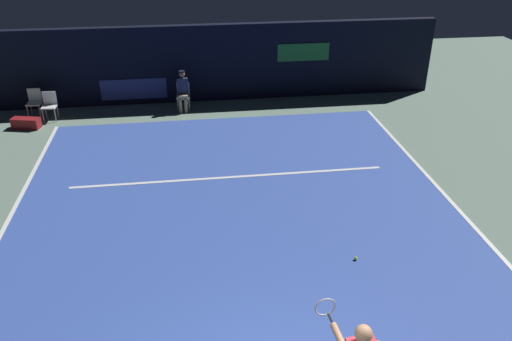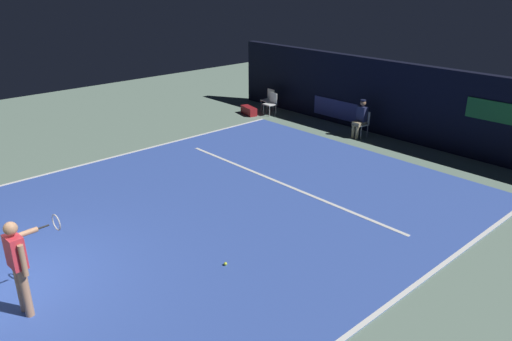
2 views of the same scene
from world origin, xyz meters
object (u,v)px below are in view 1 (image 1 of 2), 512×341
object	(u,v)px
courtside_chair_near	(34,101)
tennis_ball	(356,258)
line_judge_on_chair	(183,90)
courtside_chair_far	(49,104)
equipment_bag	(26,123)

from	to	relation	value
courtside_chair_near	tennis_ball	bearing A→B (deg)	-47.89
courtside_chair_near	tennis_ball	distance (m)	11.87
line_judge_on_chair	courtside_chair_far	xyz separation A→B (m)	(-4.20, -0.25, -0.18)
courtside_chair_near	line_judge_on_chair	bearing A→B (deg)	-1.73
tennis_ball	equipment_bag	bearing A→B (deg)	135.97
courtside_chair_far	tennis_ball	distance (m)	11.21
courtside_chair_near	equipment_bag	xyz separation A→B (m)	(-0.07, -1.04, -0.34)
equipment_bag	line_judge_on_chair	bearing A→B (deg)	24.14
courtside_chair_far	tennis_ball	bearing A→B (deg)	-48.63
line_judge_on_chair	tennis_ball	distance (m)	9.25
courtside_chair_near	equipment_bag	world-z (taller)	courtside_chair_near
tennis_ball	equipment_bag	size ratio (longest dim) A/B	0.08
line_judge_on_chair	equipment_bag	xyz separation A→B (m)	(-4.82, -0.90, -0.53)
courtside_chair_near	courtside_chair_far	size ratio (longest dim) A/B	1.00
line_judge_on_chair	courtside_chair_near	size ratio (longest dim) A/B	1.50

